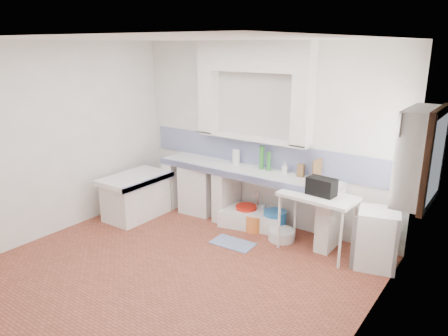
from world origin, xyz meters
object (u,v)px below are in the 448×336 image
Objects in this scene: stove at (201,189)px; sink at (252,218)px; fridge at (377,239)px; side_table at (316,223)px.

stove is 1.07m from sink.
sink is at bearing -5.81° from stove.
stove is 1.06× the size of fridge.
sink is 1.98m from fridge.
sink is (1.03, -0.01, -0.29)m from stove.
stove is at bearing 162.12° from fridge.
sink is 1.23m from side_table.
sink is 0.96× the size of side_table.
side_table is at bearing -25.83° from sink.
stove reaches higher than side_table.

